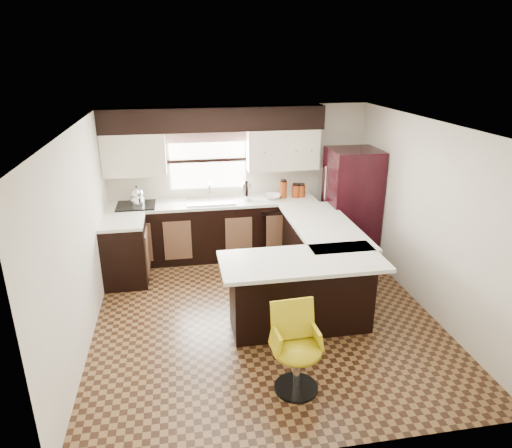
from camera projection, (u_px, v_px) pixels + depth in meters
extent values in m
plane|color=#49301A|center=(264.00, 314.00, 5.87)|extent=(4.40, 4.40, 0.00)
plane|color=silver|center=(265.00, 126.00, 5.03)|extent=(4.40, 4.40, 0.00)
plane|color=beige|center=(239.00, 180.00, 7.48)|extent=(4.40, 0.00, 4.40)
plane|color=beige|center=(321.00, 330.00, 3.42)|extent=(4.40, 0.00, 4.40)
plane|color=beige|center=(81.00, 239.00, 5.11)|extent=(0.00, 4.40, 4.40)
plane|color=beige|center=(427.00, 217.00, 5.79)|extent=(0.00, 4.40, 4.40)
cube|color=black|center=(215.00, 231.00, 7.39)|extent=(3.30, 0.60, 0.90)
cube|color=black|center=(125.00, 253.00, 6.57)|extent=(0.60, 0.70, 0.90)
cube|color=silver|center=(214.00, 203.00, 7.23)|extent=(3.30, 0.60, 0.04)
cube|color=silver|center=(122.00, 222.00, 6.41)|extent=(0.60, 0.70, 0.04)
cube|color=black|center=(214.00, 119.00, 6.90)|extent=(3.40, 0.35, 0.36)
cube|color=beige|center=(134.00, 154.00, 6.87)|extent=(0.94, 0.35, 0.64)
cube|color=beige|center=(283.00, 149.00, 7.25)|extent=(1.14, 0.35, 0.64)
cube|color=white|center=(208.00, 160.00, 7.26)|extent=(1.20, 0.02, 0.90)
cube|color=#D19B93|center=(207.00, 136.00, 7.08)|extent=(1.30, 0.06, 0.18)
cube|color=#B2B2B7|center=(211.00, 201.00, 7.19)|extent=(0.75, 0.45, 0.03)
cube|color=black|center=(279.00, 234.00, 7.30)|extent=(0.58, 0.03, 0.78)
cube|color=black|center=(136.00, 205.00, 7.00)|extent=(0.58, 0.50, 0.02)
cube|color=black|center=(318.00, 257.00, 6.44)|extent=(0.60, 1.95, 0.90)
cube|color=black|center=(301.00, 294.00, 5.45)|extent=(1.65, 0.60, 0.90)
cube|color=silver|center=(323.00, 226.00, 6.28)|extent=(0.84, 1.95, 0.04)
cube|color=silver|center=(302.00, 261.00, 5.20)|extent=(1.89, 0.84, 0.04)
cube|color=black|center=(351.00, 205.00, 7.24)|extent=(0.76, 0.73, 1.78)
cylinder|color=silver|center=(246.00, 191.00, 7.25)|extent=(0.14, 0.14, 0.28)
imported|color=white|center=(272.00, 197.00, 7.36)|extent=(0.32, 0.32, 0.07)
cylinder|color=maroon|center=(283.00, 190.00, 7.37)|extent=(0.12, 0.12, 0.27)
cylinder|color=maroon|center=(296.00, 191.00, 7.42)|extent=(0.14, 0.14, 0.20)
cylinder|color=maroon|center=(301.00, 191.00, 7.44)|extent=(0.12, 0.12, 0.19)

